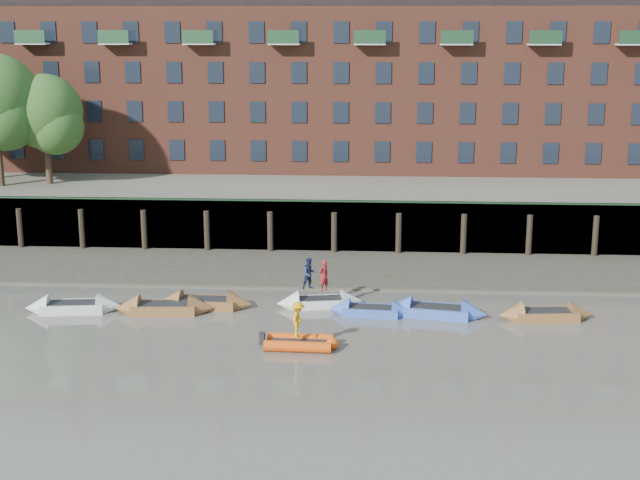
# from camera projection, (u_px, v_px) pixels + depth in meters

# --- Properties ---
(ground) EXTENTS (220.00, 220.00, 0.00)m
(ground) POSITION_uv_depth(u_px,v_px,m) (360.00, 394.00, 34.43)
(ground) COLOR #5D5851
(ground) RESTS_ON ground
(foreshore) EXTENTS (110.00, 8.00, 0.50)m
(foreshore) POSITION_uv_depth(u_px,v_px,m) (365.00, 270.00, 51.90)
(foreshore) COLOR #3D382F
(foreshore) RESTS_ON ground
(mud_band) EXTENTS (110.00, 1.60, 0.10)m
(mud_band) POSITION_uv_depth(u_px,v_px,m) (365.00, 286.00, 48.60)
(mud_band) COLOR #4C4336
(mud_band) RESTS_ON ground
(river_wall) EXTENTS (110.00, 1.23, 3.30)m
(river_wall) POSITION_uv_depth(u_px,v_px,m) (366.00, 227.00, 55.77)
(river_wall) COLOR #2D2A26
(river_wall) RESTS_ON ground
(bank_terrace) EXTENTS (110.00, 28.00, 3.20)m
(bank_terrace) POSITION_uv_depth(u_px,v_px,m) (368.00, 188.00, 68.99)
(bank_terrace) COLOR #5E594D
(bank_terrace) RESTS_ON ground
(apartment_terrace) EXTENTS (80.60, 15.56, 20.98)m
(apartment_terrace) POSITION_uv_depth(u_px,v_px,m) (370.00, 40.00, 67.32)
(apartment_terrace) COLOR brown
(apartment_terrace) RESTS_ON bank_terrace
(rowboat_0) EXTENTS (4.88, 1.97, 1.38)m
(rowboat_0) POSITION_uv_depth(u_px,v_px,m) (73.00, 307.00, 44.26)
(rowboat_0) COLOR silver
(rowboat_0) RESTS_ON ground
(rowboat_1) EXTENTS (4.99, 1.77, 1.42)m
(rowboat_1) POSITION_uv_depth(u_px,v_px,m) (164.00, 308.00, 44.06)
(rowboat_1) COLOR brown
(rowboat_1) RESTS_ON ground
(rowboat_2) EXTENTS (4.86, 1.53, 1.40)m
(rowboat_2) POSITION_uv_depth(u_px,v_px,m) (205.00, 303.00, 44.88)
(rowboat_2) COLOR brown
(rowboat_2) RESTS_ON ground
(rowboat_3) EXTENTS (4.54, 1.99, 1.27)m
(rowboat_3) POSITION_uv_depth(u_px,v_px,m) (320.00, 302.00, 45.08)
(rowboat_3) COLOR silver
(rowboat_3) RESTS_ON ground
(rowboat_4) EXTENTS (4.30, 1.61, 1.22)m
(rowboat_4) POSITION_uv_depth(u_px,v_px,m) (371.00, 311.00, 43.75)
(rowboat_4) COLOR blue
(rowboat_4) RESTS_ON ground
(rowboat_5) EXTENTS (5.10, 2.25, 1.43)m
(rowboat_5) POSITION_uv_depth(u_px,v_px,m) (436.00, 311.00, 43.58)
(rowboat_5) COLOR blue
(rowboat_5) RESTS_ON ground
(rowboat_6) EXTENTS (4.76, 1.80, 1.35)m
(rowboat_6) POSITION_uv_depth(u_px,v_px,m) (546.00, 315.00, 43.07)
(rowboat_6) COLOR brown
(rowboat_6) RESTS_ON ground
(rib_tender) EXTENTS (3.26, 1.63, 0.56)m
(rib_tender) POSITION_uv_depth(u_px,v_px,m) (302.00, 343.00, 39.26)
(rib_tender) COLOR #E1490E
(rib_tender) RESTS_ON ground
(person_rower_a) EXTENTS (0.67, 0.67, 1.57)m
(person_rower_a) POSITION_uv_depth(u_px,v_px,m) (324.00, 276.00, 44.69)
(person_rower_a) COLOR maroon
(person_rower_a) RESTS_ON rowboat_3
(person_rower_b) EXTENTS (0.99, 0.92, 1.63)m
(person_rower_b) POSITION_uv_depth(u_px,v_px,m) (310.00, 274.00, 44.95)
(person_rower_b) COLOR #19233F
(person_rower_b) RESTS_ON rowboat_3
(person_rib_crew) EXTENTS (0.73, 1.12, 1.63)m
(person_rib_crew) POSITION_uv_depth(u_px,v_px,m) (298.00, 320.00, 38.93)
(person_rib_crew) COLOR orange
(person_rib_crew) RESTS_ON rib_tender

